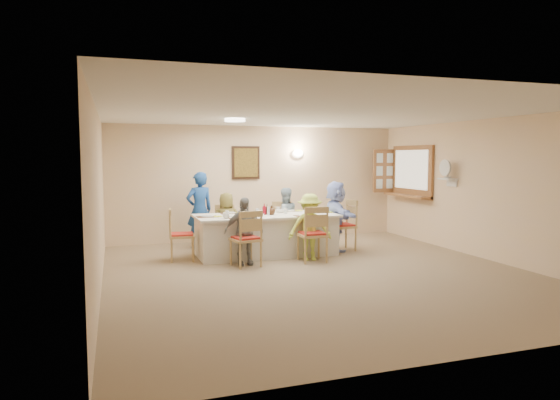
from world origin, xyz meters
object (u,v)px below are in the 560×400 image
object	(u,v)px
chair_front_left	(246,238)
diner_front_left	(244,231)
desk_fan	(447,171)
diner_right_end	(336,216)
serving_hatch	(412,172)
chair_right_end	(342,225)
chair_back_left	(225,227)
diner_front_right	(310,227)
diner_back_left	(227,222)
diner_back_right	(285,218)
chair_back_right	(283,224)
chair_left_end	(182,234)
dining_table	(266,235)
condiment_ketchup	(264,209)
caregiver	(199,210)
chair_front_right	(312,233)

from	to	relation	value
chair_front_left	diner_front_left	distance (m)	0.15
chair_front_left	diner_front_left	bearing A→B (deg)	-100.99
desk_fan	diner_right_end	bearing A→B (deg)	163.14
serving_hatch	chair_right_end	world-z (taller)	serving_hatch
serving_hatch	diner_front_left	bearing A→B (deg)	-161.46
desk_fan	chair_right_end	world-z (taller)	desk_fan
chair_back_left	diner_right_end	bearing A→B (deg)	-13.21
serving_hatch	diner_front_right	bearing A→B (deg)	-154.83
diner_back_left	diner_back_right	xyz separation A→B (m)	(1.20, 0.00, 0.03)
chair_back_right	chair_left_end	size ratio (longest dim) A/B	0.98
diner_back_right	diner_right_end	world-z (taller)	diner_right_end
dining_table	condiment_ketchup	xyz separation A→B (m)	(-0.04, -0.00, 0.48)
serving_hatch	desk_fan	world-z (taller)	serving_hatch
chair_back_left	caregiver	size ratio (longest dim) A/B	0.58
condiment_ketchup	chair_front_left	bearing A→B (deg)	-125.32
desk_fan	chair_front_right	size ratio (longest dim) A/B	0.30
chair_front_right	diner_back_right	size ratio (longest dim) A/B	0.82
diner_right_end	caregiver	bearing A→B (deg)	70.92
caregiver	chair_front_left	bearing A→B (deg)	88.83
chair_back_right	chair_right_end	xyz separation A→B (m)	(0.95, -0.80, 0.04)
chair_front_right	chair_right_end	world-z (taller)	chair_right_end
chair_front_right	diner_back_left	size ratio (longest dim) A/B	0.87
desk_fan	condiment_ketchup	size ratio (longest dim) A/B	1.44
desk_fan	condiment_ketchup	distance (m)	3.64
chair_left_end	caregiver	world-z (taller)	caregiver
diner_back_left	diner_front_left	bearing A→B (deg)	92.70
caregiver	diner_back_right	bearing A→B (deg)	149.94
chair_back_left	diner_right_end	distance (m)	2.19
chair_front_right	chair_left_end	bearing A→B (deg)	-18.12
chair_right_end	diner_front_right	bearing A→B (deg)	-56.33
dining_table	chair_left_end	world-z (taller)	chair_left_end
diner_front_left	diner_back_right	bearing A→B (deg)	46.86
diner_front_right	chair_front_right	bearing A→B (deg)	-79.11
diner_right_end	chair_front_right	bearing A→B (deg)	140.18
dining_table	chair_front_right	xyz separation A→B (m)	(0.60, -0.80, 0.12)
dining_table	diner_back_right	xyz separation A→B (m)	(0.60, 0.68, 0.22)
chair_back_left	serving_hatch	bearing A→B (deg)	7.38
chair_back_left	chair_right_end	size ratio (longest dim) A/B	0.89
chair_left_end	diner_front_left	size ratio (longest dim) A/B	0.81
diner_front_right	diner_right_end	size ratio (longest dim) A/B	0.87
desk_fan	chair_back_left	xyz separation A→B (m)	(-4.08, 1.42, -1.11)
desk_fan	chair_back_left	bearing A→B (deg)	160.75
serving_hatch	diner_back_left	world-z (taller)	serving_hatch
dining_table	chair_front_left	distance (m)	1.00
diner_back_left	diner_back_right	size ratio (longest dim) A/B	0.95
caregiver	condiment_ketchup	world-z (taller)	caregiver
chair_front_left	diner_back_right	xyz separation A→B (m)	(1.20, 1.48, 0.12)
diner_back_right	diner_front_left	size ratio (longest dim) A/B	1.05
chair_right_end	caregiver	bearing A→B (deg)	-115.78
dining_table	diner_front_right	bearing A→B (deg)	-48.58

